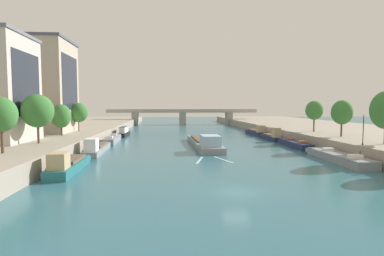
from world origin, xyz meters
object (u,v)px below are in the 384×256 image
moored_boat_right_gap_after (295,144)px  bridge_far (183,115)px  moored_boat_left_second (96,148)px  tree_left_by_lamp (38,111)px  moored_boat_right_end (338,157)px  tree_right_nearest (342,112)px  barge_midriver (204,142)px  tree_left_past_mid (78,113)px  tree_right_distant (314,110)px  tree_left_distant (61,116)px  tree_left_far (1,115)px  moored_boat_left_gap_after (68,165)px  moored_boat_left_far (124,132)px  moored_boat_left_upstream (113,139)px  moored_boat_right_second (256,132)px  moored_boat_right_lone (272,136)px  lamppost_right_bank (363,128)px

moored_boat_right_gap_after → bridge_far: bridge_far is taller
moored_boat_left_second → tree_left_by_lamp: 11.34m
moored_boat_right_end → moored_boat_right_gap_after: 15.67m
moored_boat_right_gap_after → tree_right_nearest: size_ratio=1.83×
tree_left_by_lamp → bridge_far: bearing=73.2°
barge_midriver → tree_left_past_mid: (-27.31, 10.17, 5.77)m
tree_right_distant → tree_left_distant: bearing=-175.0°
tree_left_far → tree_left_distant: bearing=91.7°
barge_midriver → tree_right_distant: bearing=10.8°
moored_boat_left_second → bridge_far: bridge_far is taller
moored_boat_left_gap_after → moored_boat_left_far: bearing=89.5°
moored_boat_left_upstream → moored_boat_right_second: moored_boat_right_second is taller
tree_left_by_lamp → bridge_far: 90.19m
tree_left_far → tree_left_past_mid: 32.41m
moored_boat_left_upstream → tree_left_past_mid: tree_left_past_mid is taller
moored_boat_right_end → bridge_far: size_ratio=0.23×
bridge_far → moored_boat_right_second: bearing=-70.2°
tree_left_far → tree_right_distant: 58.61m
moored_boat_right_lone → tree_right_nearest: tree_right_nearest is taller
barge_midriver → lamppost_right_bank: (21.17, -18.06, 4.02)m
tree_left_by_lamp → tree_left_past_mid: tree_left_by_lamp is taller
moored_boat_left_far → tree_right_nearest: tree_right_nearest is taller
moored_boat_left_gap_after → moored_boat_right_second: moored_boat_right_second is taller
moored_boat_left_second → moored_boat_right_second: (37.00, 29.83, 0.04)m
moored_boat_right_second → tree_left_by_lamp: 57.18m
moored_boat_right_gap_after → tree_left_by_lamp: tree_left_by_lamp is taller
tree_left_distant → tree_right_distant: size_ratio=0.88×
moored_boat_left_upstream → moored_boat_right_second: bearing=20.9°
moored_boat_right_lone → tree_right_distant: bearing=-35.6°
moored_boat_right_lone → moored_boat_right_gap_after: bearing=-87.8°
tree_left_far → tree_right_distant: bearing=27.4°
tree_left_past_mid → bridge_far: bearing=67.4°
moored_boat_left_gap_after → lamppost_right_bank: bearing=5.4°
barge_midriver → lamppost_right_bank: size_ratio=5.62×
tree_right_nearest → tree_left_past_mid: bearing=162.5°
tree_left_by_lamp → tree_left_far: bearing=-91.0°
tree_left_distant → moored_boat_right_second: bearing=27.0°
moored_boat_right_second → tree_right_nearest: size_ratio=1.88×
tree_left_past_mid → tree_left_far: bearing=-89.5°
moored_boat_right_lone → tree_left_distant: 46.47m
moored_boat_left_far → tree_left_distant: (-8.59, -22.94, 5.10)m
moored_boat_right_lone → tree_right_distant: 11.27m
barge_midriver → moored_boat_left_far: 29.98m
tree_left_distant → tree_right_nearest: 52.92m
barge_midriver → moored_boat_left_far: size_ratio=2.30×
moored_boat_right_second → tree_left_distant: bearing=-153.0°
moored_boat_left_gap_after → moored_boat_left_upstream: moored_boat_left_gap_after is taller
tree_left_past_mid → moored_boat_left_second: bearing=-65.4°
moored_boat_right_lone → tree_left_past_mid: size_ratio=1.67×
barge_midriver → tree_left_by_lamp: (-26.85, -12.45, 6.48)m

